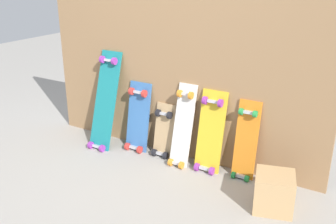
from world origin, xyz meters
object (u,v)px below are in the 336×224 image
at_px(skateboard_blue, 138,120).
at_px(skateboard_natural, 164,134).
at_px(skateboard_teal, 105,104).
at_px(wooden_crate, 274,192).
at_px(skateboard_orange, 246,144).
at_px(skateboard_yellow, 210,135).
at_px(skateboard_white, 182,129).

height_order(skateboard_blue, skateboard_natural, skateboard_blue).
distance_m(skateboard_teal, wooden_crate, 1.74).
bearing_deg(wooden_crate, skateboard_orange, 136.47).
bearing_deg(skateboard_teal, skateboard_orange, 4.10).
bearing_deg(skateboard_orange, skateboard_teal, -175.90).
bearing_deg(skateboard_yellow, wooden_crate, -24.94).
xyz_separation_m(skateboard_teal, skateboard_blue, (0.32, 0.08, -0.13)).
bearing_deg(skateboard_natural, skateboard_teal, -171.30).
relative_size(skateboard_teal, skateboard_natural, 1.76).
relative_size(skateboard_white, skateboard_orange, 1.07).
relative_size(skateboard_natural, skateboard_orange, 0.76).
xyz_separation_m(skateboard_teal, wooden_crate, (1.70, -0.23, -0.28)).
height_order(skateboard_white, skateboard_orange, skateboard_white).
xyz_separation_m(skateboard_yellow, skateboard_orange, (0.30, 0.03, -0.02)).
distance_m(skateboard_teal, skateboard_natural, 0.63).
xyz_separation_m(skateboard_white, wooden_crate, (0.89, -0.28, -0.18)).
height_order(skateboard_yellow, skateboard_orange, skateboard_yellow).
height_order(skateboard_teal, skateboard_yellow, skateboard_teal).
distance_m(skateboard_blue, skateboard_white, 0.49).
bearing_deg(skateboard_orange, skateboard_yellow, -175.09).
relative_size(skateboard_white, wooden_crate, 2.84).
height_order(skateboard_teal, skateboard_white, skateboard_teal).
bearing_deg(skateboard_teal, skateboard_white, 3.52).
bearing_deg(skateboard_white, skateboard_yellow, 4.99).
height_order(skateboard_yellow, wooden_crate, skateboard_yellow).
relative_size(skateboard_natural, skateboard_yellow, 0.73).
bearing_deg(skateboard_teal, skateboard_blue, 14.41).
bearing_deg(wooden_crate, skateboard_white, 162.77).
xyz_separation_m(skateboard_teal, skateboard_white, (0.81, 0.05, -0.10)).
relative_size(skateboard_white, skateboard_yellow, 1.03).
bearing_deg(skateboard_yellow, skateboard_teal, -176.13).
distance_m(skateboard_blue, skateboard_orange, 1.04).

